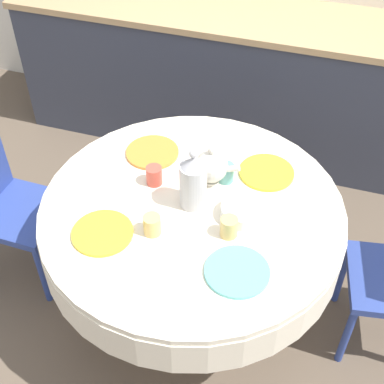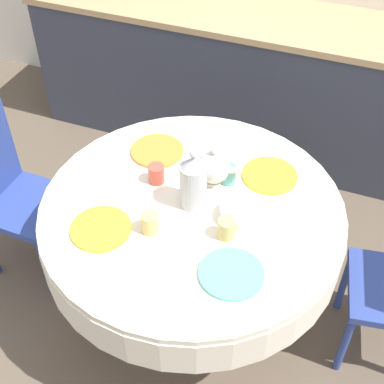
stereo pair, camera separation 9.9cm
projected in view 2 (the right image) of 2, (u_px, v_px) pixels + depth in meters
The scene contains 15 objects.
ground_plane at pixel (192, 310), 2.80m from camera, with size 12.00×12.00×0.00m, color brown.
kitchen_counter at pixel (275, 86), 3.49m from camera, with size 3.24×0.64×0.95m.
dining_table at pixel (192, 226), 2.35m from camera, with size 1.31×1.31×0.78m.
chair_right at pixel (11, 190), 2.73m from camera, with size 0.41×0.41×0.93m.
plate_near_left at pixel (101, 229), 2.16m from camera, with size 0.25×0.25×0.01m, color yellow.
cup_near_left at pixel (150, 223), 2.13m from camera, with size 0.07×0.07×0.09m, color #DBB766.
plate_near_right at pixel (231, 274), 2.00m from camera, with size 0.25×0.25×0.01m, color #60BCB7.
cup_near_right at pixel (227, 229), 2.11m from camera, with size 0.07×0.07×0.09m, color #DBB766.
plate_far_left at pixel (157, 151), 2.52m from camera, with size 0.25×0.25×0.01m, color orange.
cup_far_left at pixel (156, 174), 2.35m from camera, with size 0.07×0.07×0.09m, color #CC4C3D.
plate_far_right at pixel (270, 175), 2.39m from camera, with size 0.25×0.25×0.01m, color yellow.
cup_far_right at pixel (228, 174), 2.35m from camera, with size 0.07×0.07×0.09m, color #5BA39E.
coffee_carafe at pixel (193, 181), 2.19m from camera, with size 0.11×0.11×0.29m.
teapot at pixel (214, 167), 2.32m from camera, with size 0.20×0.15×0.19m.
fruit_bowl at pixel (242, 213), 2.19m from camera, with size 0.18×0.18×0.06m, color silver.
Camera 2 is at (0.58, -1.49, 2.39)m, focal length 50.00 mm.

